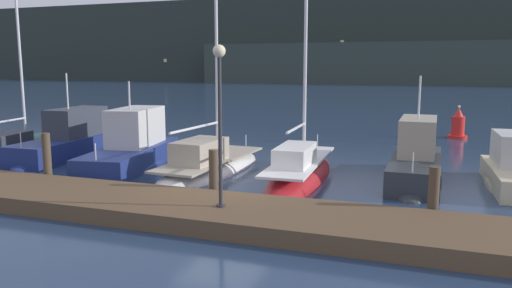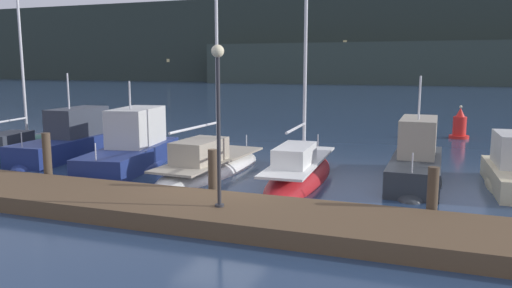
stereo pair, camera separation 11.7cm
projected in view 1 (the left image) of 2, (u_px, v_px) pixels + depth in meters
name	position (u px, v px, depth m)	size (l,w,h in m)	color
ground_plane	(220.00, 198.00, 15.40)	(400.00, 400.00, 0.00)	navy
dock	(188.00, 209.00, 13.38)	(34.35, 2.80, 0.45)	brown
mooring_pile_1	(47.00, 159.00, 16.87)	(0.28, 0.28, 1.80)	#4C3D2D
mooring_pile_2	(214.00, 176.00, 14.83)	(0.28, 0.28, 1.60)	#4C3D2D
mooring_pile_3	(433.00, 195.00, 12.78)	(0.28, 0.28, 1.50)	#4C3D2D
sailboat_berth_1	(19.00, 151.00, 23.21)	(3.21, 7.35, 11.43)	#195647
motorboat_berth_2	(70.00, 147.00, 22.24)	(2.31, 6.75, 4.21)	navy
motorboat_berth_3	(132.00, 155.00, 20.08)	(3.28, 7.02, 3.94)	navy
sailboat_berth_4	(210.00, 168.00, 19.07)	(2.51, 7.35, 10.20)	white
sailboat_berth_5	(300.00, 175.00, 17.82)	(2.10, 7.44, 11.96)	red
motorboat_berth_6	(416.00, 169.00, 17.61)	(1.83, 6.24, 4.19)	#2D3338
channel_buoy	(458.00, 126.00, 27.93)	(1.08, 1.08, 1.85)	red
dock_lamppost	(220.00, 100.00, 12.43)	(0.32, 0.32, 4.11)	#2D2D33
hillside_backdrop	(427.00, 42.00, 109.91)	(240.00, 23.00, 19.71)	#28332D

